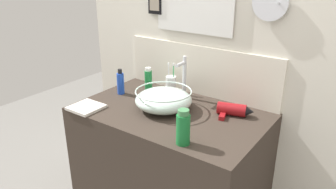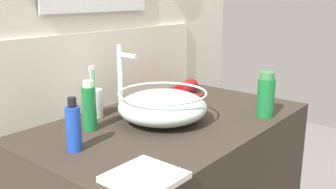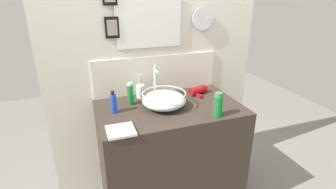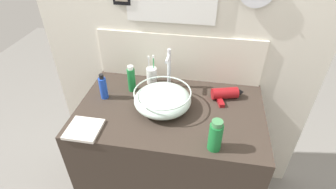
# 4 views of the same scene
# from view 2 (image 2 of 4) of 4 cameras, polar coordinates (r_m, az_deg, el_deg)

# --- Properties ---
(back_panel) EXTENTS (1.83, 0.10, 2.37)m
(back_panel) POSITION_cam_2_polar(r_m,az_deg,el_deg) (1.62, -9.81, 8.03)
(back_panel) COLOR silver
(back_panel) RESTS_ON ground
(glass_bowl_sink) EXTENTS (0.33, 0.33, 0.12)m
(glass_bowl_sink) POSITION_cam_2_polar(r_m,az_deg,el_deg) (1.38, -0.96, -1.76)
(glass_bowl_sink) COLOR silver
(glass_bowl_sink) RESTS_ON vanity_counter
(faucet) EXTENTS (0.02, 0.10, 0.27)m
(faucet) POSITION_cam_2_polar(r_m,az_deg,el_deg) (1.50, -7.03, 3.00)
(faucet) COLOR silver
(faucet) RESTS_ON vanity_counter
(hair_drier) EXTENTS (0.21, 0.17, 0.07)m
(hair_drier) POSITION_cam_2_polar(r_m,az_deg,el_deg) (1.77, 2.95, 0.93)
(hair_drier) COLOR maroon
(hair_drier) RESTS_ON vanity_counter
(toothbrush_cup) EXTENTS (0.07, 0.07, 0.20)m
(toothbrush_cup) POSITION_cam_2_polar(r_m,az_deg,el_deg) (1.47, -11.25, -1.23)
(toothbrush_cup) COLOR white
(toothbrush_cup) RESTS_ON vanity_counter
(soap_dispenser) EXTENTS (0.05, 0.05, 0.18)m
(soap_dispenser) POSITION_cam_2_polar(r_m,az_deg,el_deg) (1.32, -11.90, -1.86)
(soap_dispenser) COLOR #197233
(soap_dispenser) RESTS_ON vanity_counter
(lotion_bottle) EXTENTS (0.07, 0.07, 0.18)m
(lotion_bottle) POSITION_cam_2_polar(r_m,az_deg,el_deg) (1.49, 14.69, -0.15)
(lotion_bottle) COLOR #197233
(lotion_bottle) RESTS_ON vanity_counter
(shampoo_bottle) EXTENTS (0.05, 0.05, 0.17)m
(shampoo_bottle) POSITION_cam_2_polar(r_m,az_deg,el_deg) (1.16, -14.18, -4.87)
(shampoo_bottle) COLOR blue
(shampoo_bottle) RESTS_ON vanity_counter
(hand_towel) EXTENTS (0.17, 0.17, 0.02)m
(hand_towel) POSITION_cam_2_polar(r_m,az_deg,el_deg) (0.98, -3.55, -12.46)
(hand_towel) COLOR silver
(hand_towel) RESTS_ON vanity_counter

